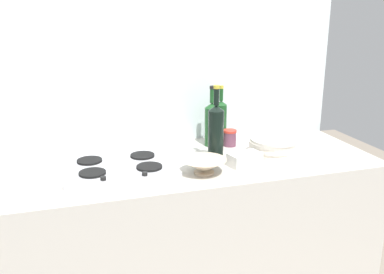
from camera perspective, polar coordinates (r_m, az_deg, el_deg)
name	(u,v)px	position (r m, az deg, el deg)	size (l,w,h in m)	color
counter_block	(192,242)	(2.29, 0.00, -13.78)	(1.80, 0.70, 0.90)	beige
backsplash_panel	(172,98)	(2.39, -2.71, 5.20)	(1.90, 0.06, 2.27)	silver
stovetop_hob	(119,167)	(2.01, -9.69, -3.92)	(0.50, 0.36, 0.04)	#B2B2B7
plate_stack	(273,146)	(2.22, 10.66, -1.19)	(0.24, 0.24, 0.08)	silver
wine_bottle_leftmost	(216,132)	(2.05, 3.19, 0.66)	(0.08, 0.08, 0.37)	black
wine_bottle_mid_left	(221,120)	(2.37, 3.85, 2.25)	(0.06, 0.06, 0.31)	#19471E
wine_bottle_mid_right	(212,123)	(2.30, 2.67, 1.86)	(0.08, 0.08, 0.33)	#19471E
mixing_bowl	(203,166)	(1.92, 1.52, -3.84)	(0.20, 0.20, 0.07)	beige
butter_dish	(245,159)	(2.04, 7.00, -2.95)	(0.15, 0.09, 0.06)	white
condiment_jar_front	(230,138)	(2.32, 5.06, -0.11)	(0.07, 0.07, 0.09)	#66384C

